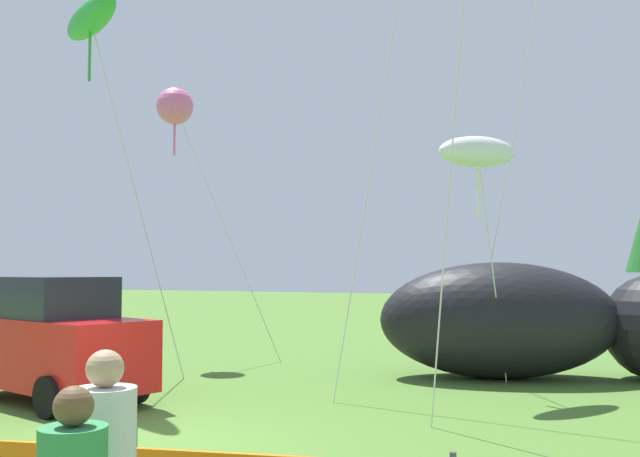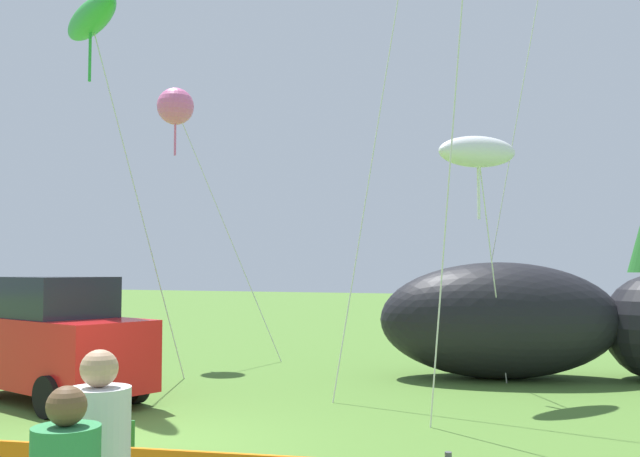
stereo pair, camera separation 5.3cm
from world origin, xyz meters
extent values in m
plane|color=#4C752D|center=(0.00, 0.00, 0.00)|extent=(120.00, 120.00, 0.00)
cube|color=red|center=(-3.14, 2.01, 0.88)|extent=(4.19, 2.58, 1.19)
cube|color=#1E232D|center=(-3.33, 2.06, 1.83)|extent=(2.46, 1.99, 0.72)
cylinder|color=black|center=(-1.76, 2.45, 0.33)|extent=(0.70, 0.39, 0.66)
cylinder|color=black|center=(-2.17, 0.93, 0.33)|extent=(0.70, 0.39, 0.66)
cylinder|color=black|center=(-4.10, 3.09, 0.33)|extent=(0.70, 0.39, 0.66)
cube|color=#267F33|center=(1.67, -2.14, 0.65)|extent=(0.42, 0.27, 0.45)
ellipsoid|color=black|center=(3.48, 7.99, 1.24)|extent=(5.61, 4.02, 2.48)
ellipsoid|color=white|center=(3.48, 7.99, 0.68)|extent=(3.68, 2.83, 1.12)
cylinder|color=silver|center=(3.25, -4.07, 1.22)|extent=(0.40, 0.40, 0.72)
sphere|color=tan|center=(3.25, -4.07, 1.70)|extent=(0.23, 0.23, 0.23)
sphere|color=brown|center=(3.49, -4.59, 1.58)|extent=(0.22, 0.22, 0.22)
cylinder|color=silver|center=(3.61, 6.71, 2.29)|extent=(0.26, 1.43, 4.58)
ellipsoid|color=white|center=(3.50, 6.01, 4.58)|extent=(1.57, 2.13, 0.81)
cylinder|color=white|center=(3.50, 6.01, 3.88)|extent=(0.06, 0.06, 1.20)
cylinder|color=silver|center=(-3.40, 8.08, 3.30)|extent=(2.75, 0.86, 6.62)
sphere|color=pink|center=(-4.76, 7.66, 6.61)|extent=(0.97, 0.97, 0.97)
cylinder|color=pink|center=(-4.76, 7.66, 5.91)|extent=(0.06, 0.06, 1.20)
cylinder|color=silver|center=(3.82, 2.65, 4.14)|extent=(0.81, 0.27, 8.28)
cylinder|color=silver|center=(-3.24, 4.34, 3.72)|extent=(1.23, 1.73, 7.45)
ellipsoid|color=green|center=(-3.84, 3.49, 7.45)|extent=(2.78, 2.10, 0.71)
cylinder|color=green|center=(-3.84, 3.49, 6.75)|extent=(0.06, 0.06, 1.20)
cylinder|color=silver|center=(3.77, 9.12, 5.91)|extent=(2.18, 0.51, 11.83)
cylinder|color=silver|center=(2.02, 4.92, 5.98)|extent=(1.39, 1.94, 11.96)
camera|label=1|loc=(6.30, -7.58, 2.31)|focal=40.00mm
camera|label=2|loc=(6.35, -7.56, 2.31)|focal=40.00mm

